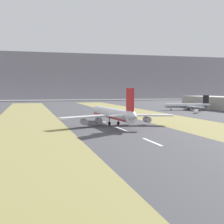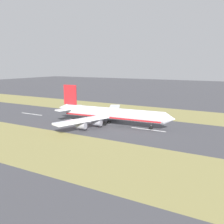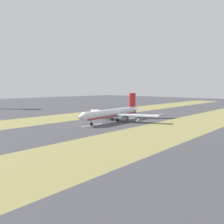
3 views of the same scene
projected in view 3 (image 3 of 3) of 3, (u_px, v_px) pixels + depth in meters
ground_plane at (113, 122)px, 159.19m from camera, size 800.00×800.00×0.00m
grass_median_west at (169, 130)px, 128.21m from camera, size 40.00×600.00×0.01m
grass_median_east at (76, 116)px, 190.16m from camera, size 40.00×600.00×0.01m
centreline_dash_near at (157, 114)px, 201.67m from camera, size 1.20×18.00×0.01m
centreline_dash_mid at (130, 119)px, 173.00m from camera, size 1.20×18.00×0.01m
centreline_dash_far at (92, 125)px, 144.33m from camera, size 1.20×18.00×0.01m
airplane_main_jet at (114, 113)px, 159.98m from camera, size 63.97×67.22×20.20m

